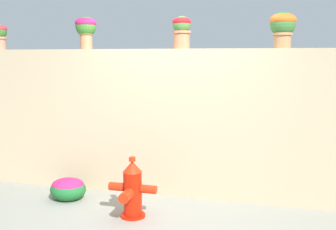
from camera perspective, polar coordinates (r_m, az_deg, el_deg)
ground_plane at (r=4.86m, az=-1.38°, el=-14.88°), size 24.00×24.00×0.00m
stone_wall at (r=5.54m, az=1.55°, el=-1.12°), size 6.23×0.35×2.01m
potted_plant_1 at (r=5.98m, az=-11.55°, el=11.98°), size 0.30×0.30×0.46m
potted_plant_2 at (r=5.47m, az=1.93°, el=11.99°), size 0.25×0.25×0.43m
potted_plant_3 at (r=5.31m, az=15.94°, el=12.05°), size 0.33×0.33×0.45m
fire_hydrant at (r=4.89m, az=-5.09°, el=-10.60°), size 0.59×0.46×0.74m
flower_bush_left at (r=5.67m, az=-13.96°, el=-9.99°), size 0.48×0.44×0.30m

